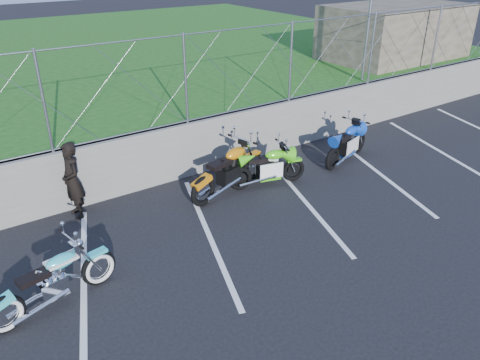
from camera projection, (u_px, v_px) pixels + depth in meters
ground at (238, 260)px, 8.19m from camera, size 90.00×90.00×0.00m
retaining_wall at (150, 159)px, 10.48m from camera, size 30.00×0.22×1.30m
grass_field at (39, 71)px, 17.84m from camera, size 30.00×20.00×1.30m
stone_building at (395, 31)px, 16.57m from camera, size 5.00×3.00×1.80m
chain_link_fence at (143, 86)px, 9.74m from camera, size 28.00×0.03×2.00m
sign_pole at (368, 28)px, 13.45m from camera, size 0.08×0.08×3.00m
parking_lines at (259, 215)px, 9.54m from camera, size 18.29×4.31×0.01m
cruiser_turquoise at (55, 283)px, 6.99m from camera, size 2.07×0.66×1.04m
naked_orange at (230, 172)px, 10.25m from camera, size 2.25×0.83×1.14m
sportbike_green at (268, 168)px, 10.57m from camera, size 1.83×0.70×0.97m
sportbike_blue at (347, 145)px, 11.77m from camera, size 1.91×0.75×1.01m
person_standing at (72, 181)px, 9.19m from camera, size 0.42×0.61×1.58m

